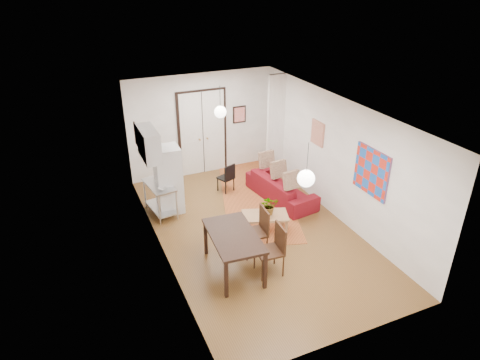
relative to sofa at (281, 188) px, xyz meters
name	(u,v)px	position (x,y,z in m)	size (l,w,h in m)	color
floor	(254,230)	(-1.29, -1.09, -0.31)	(7.00, 7.00, 0.00)	brown
ceiling	(256,109)	(-1.29, -1.09, 2.59)	(4.20, 7.00, 0.02)	white
wall_back	(202,124)	(-1.29, 2.41, 1.14)	(4.20, 0.02, 2.90)	white
wall_front	(356,268)	(-1.29, -4.59, 1.14)	(4.20, 0.02, 2.90)	white
wall_left	(159,192)	(-3.39, -1.09, 1.14)	(0.02, 7.00, 2.90)	white
wall_right	(336,158)	(0.81, -1.09, 1.14)	(0.02, 7.00, 2.90)	white
double_doors	(203,133)	(-1.29, 2.36, 0.89)	(1.44, 0.06, 2.50)	white
stub_partition	(275,126)	(0.56, 1.46, 1.14)	(0.50, 0.10, 2.90)	white
wall_cabinet	(149,144)	(-3.21, 0.41, 1.59)	(0.35, 1.00, 0.70)	silver
painting_popart	(371,172)	(0.78, -2.34, 1.34)	(0.05, 1.00, 1.00)	red
painting_abstract	(318,133)	(0.78, -0.29, 1.49)	(0.05, 0.50, 0.60)	beige
poster_back	(239,115)	(-0.14, 2.38, 1.29)	(0.40, 0.03, 0.50)	red
print_left	(137,135)	(-3.36, 0.91, 1.64)	(0.03, 0.44, 0.54)	#A66E45
pendant_back	(220,112)	(-1.29, 0.91, 1.94)	(0.30, 0.30, 0.80)	white
pendant_front	(306,178)	(-1.29, -3.09, 1.94)	(0.30, 0.30, 0.80)	white
kilim_rug	(255,196)	(-0.55, 0.37, -0.31)	(1.70, 4.54, 0.01)	#C36230
sofa	(281,188)	(0.00, 0.00, 0.00)	(2.14, 0.84, 0.63)	maroon
coffee_table	(265,217)	(-1.08, -1.23, 0.08)	(1.15, 0.86, 0.45)	#A97850
potted_plant	(269,205)	(-0.98, -1.23, 0.36)	(0.40, 0.34, 0.44)	#3C6B30
kitchen_counter	(160,195)	(-3.04, 0.53, 0.18)	(0.66, 1.10, 0.79)	#B7BABD
bowl	(162,189)	(-3.04, 0.23, 0.50)	(0.19, 0.19, 0.05)	silver
soap_bottle	(156,177)	(-3.04, 0.78, 0.56)	(0.08, 0.07, 0.16)	teal
fridge	(169,180)	(-2.79, 0.58, 0.53)	(0.59, 0.59, 1.68)	silver
dining_table	(234,238)	(-2.26, -2.21, 0.43)	(0.98, 1.58, 0.84)	black
dining_chair_near	(252,226)	(-1.66, -1.76, 0.29)	(0.53, 0.72, 1.04)	#3C1F13
dining_chair_far	(267,244)	(-1.66, -2.46, 0.29)	(0.53, 0.72, 1.04)	#3C1F13
black_side_chair	(225,174)	(-1.16, 1.05, 0.15)	(0.48, 0.49, 0.80)	black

